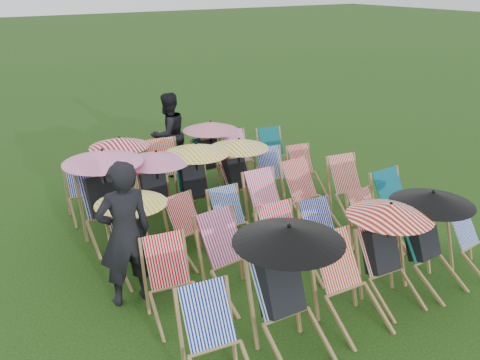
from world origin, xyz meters
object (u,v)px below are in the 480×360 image
deckchair_0 (218,345)px  person_rear (168,134)px  deckchair_5 (477,243)px  person_left (125,234)px  deckchair_29 (276,153)px

deckchair_0 → person_rear: size_ratio=0.56×
person_rear → deckchair_5: bearing=94.5°
deckchair_5 → person_left: (-4.34, 1.89, 0.52)m
person_rear → deckchair_0: bearing=55.0°
deckchair_5 → person_left: 4.76m
deckchair_29 → deckchair_0: bearing=-121.0°
person_rear → person_left: bearing=44.2°
deckchair_0 → person_left: person_left is taller
deckchair_0 → deckchair_5: bearing=7.2°
person_left → deckchair_29: bearing=-144.0°
person_left → deckchair_5: bearing=160.0°
deckchair_5 → deckchair_0: bearing=173.8°
deckchair_0 → person_left: size_ratio=0.51×
deckchair_0 → deckchair_29: (4.09, 4.61, -0.03)m
deckchair_5 → deckchair_29: size_ratio=0.91×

